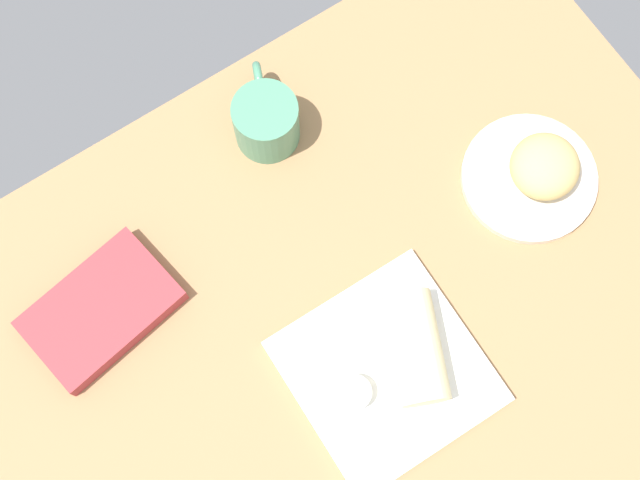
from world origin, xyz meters
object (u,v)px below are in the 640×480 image
object	(u,v)px
scone_pastry	(545,166)
sauce_cup	(354,393)
round_plate	(529,178)
book_stack	(101,310)
coffee_mug	(266,120)
square_plate	(387,371)
breakfast_wrap	(416,348)

from	to	relation	value
scone_pastry	sauce_cup	bearing A→B (deg)	-164.03
round_plate	book_stack	bearing A→B (deg)	164.81
round_plate	scone_pastry	xyz separation A→B (cm)	(1.30, -0.47, 3.81)
sauce_cup	coffee_mug	size ratio (longest dim) A/B	0.34
square_plate	coffee_mug	xyz separation A→B (cm)	(5.35, 38.60, 3.66)
sauce_cup	coffee_mug	xyz separation A→B (cm)	(10.87, 38.76, 1.45)
scone_pastry	breakfast_wrap	xyz separation A→B (cm)	(-29.73, -11.06, 0.40)
round_plate	sauce_cup	bearing A→B (deg)	-162.87
square_plate	breakfast_wrap	bearing A→B (deg)	1.69
scone_pastry	square_plate	bearing A→B (deg)	-161.85
square_plate	sauce_cup	xyz separation A→B (cm)	(-5.52, -0.16, 2.21)
scone_pastry	sauce_cup	distance (cm)	41.30
round_plate	square_plate	distance (cm)	34.86
scone_pastry	coffee_mug	xyz separation A→B (cm)	(-28.80, 27.40, -0.05)
book_stack	coffee_mug	bearing A→B (deg)	17.36
square_plate	book_stack	world-z (taller)	book_stack
breakfast_wrap	round_plate	bearing A→B (deg)	45.91
coffee_mug	round_plate	bearing A→B (deg)	-44.40
sauce_cup	breakfast_wrap	size ratio (longest dim) A/B	0.32
coffee_mug	book_stack	bearing A→B (deg)	-162.64
scone_pastry	book_stack	world-z (taller)	scone_pastry
sauce_cup	book_stack	bearing A→B (deg)	128.39
breakfast_wrap	coffee_mug	size ratio (longest dim) A/B	1.08
round_plate	scone_pastry	distance (cm)	4.05
scone_pastry	square_plate	world-z (taller)	scone_pastry
square_plate	book_stack	bearing A→B (deg)	134.80
square_plate	breakfast_wrap	distance (cm)	6.04
round_plate	sauce_cup	size ratio (longest dim) A/B	4.18
square_plate	sauce_cup	bearing A→B (deg)	-178.31
round_plate	coffee_mug	xyz separation A→B (cm)	(-27.50, 26.93, 3.76)
scone_pastry	book_stack	xyz separation A→B (cm)	(-62.13, 16.98, -2.97)
breakfast_wrap	book_stack	distance (cm)	42.98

